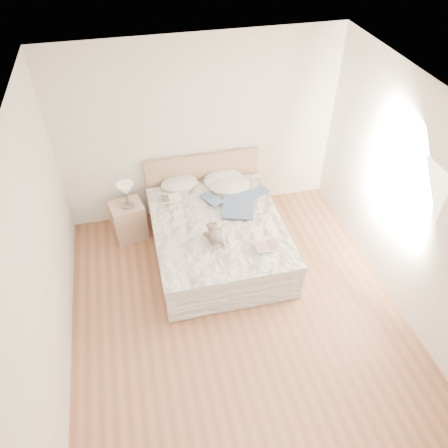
# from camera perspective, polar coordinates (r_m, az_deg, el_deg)

# --- Properties ---
(floor) EXTENTS (4.00, 4.50, 0.00)m
(floor) POSITION_cam_1_polar(r_m,az_deg,el_deg) (5.51, 1.91, -12.03)
(floor) COLOR brown
(floor) RESTS_ON ground
(ceiling) EXTENTS (4.00, 4.50, 0.00)m
(ceiling) POSITION_cam_1_polar(r_m,az_deg,el_deg) (3.72, 2.85, 13.72)
(ceiling) COLOR white
(ceiling) RESTS_ON ground
(wall_back) EXTENTS (4.00, 0.02, 2.70)m
(wall_back) POSITION_cam_1_polar(r_m,az_deg,el_deg) (6.29, -3.18, 12.00)
(wall_back) COLOR silver
(wall_back) RESTS_ON ground
(wall_left) EXTENTS (0.02, 4.50, 2.70)m
(wall_left) POSITION_cam_1_polar(r_m,az_deg,el_deg) (4.53, -23.05, -5.56)
(wall_left) COLOR silver
(wall_left) RESTS_ON ground
(wall_right) EXTENTS (0.02, 4.50, 2.70)m
(wall_right) POSITION_cam_1_polar(r_m,az_deg,el_deg) (5.30, 23.68, 1.86)
(wall_right) COLOR silver
(wall_right) RESTS_ON ground
(window) EXTENTS (0.02, 1.30, 1.10)m
(window) POSITION_cam_1_polar(r_m,az_deg,el_deg) (5.42, 22.24, 4.63)
(window) COLOR white
(window) RESTS_ON wall_right
(bed) EXTENTS (1.72, 2.14, 1.00)m
(bed) POSITION_cam_1_polar(r_m,az_deg,el_deg) (6.06, -0.91, -1.47)
(bed) COLOR tan
(bed) RESTS_ON floor
(nightstand) EXTENTS (0.52, 0.48, 0.56)m
(nightstand) POSITION_cam_1_polar(r_m,az_deg,el_deg) (6.49, -12.36, 0.48)
(nightstand) COLOR tan
(nightstand) RESTS_ON floor
(table_lamp) EXTENTS (0.25, 0.25, 0.37)m
(table_lamp) POSITION_cam_1_polar(r_m,az_deg,el_deg) (6.13, -12.72, 4.29)
(table_lamp) COLOR #534C47
(table_lamp) RESTS_ON nightstand
(pillow_left) EXTENTS (0.58, 0.43, 0.17)m
(pillow_left) POSITION_cam_1_polar(r_m,az_deg,el_deg) (6.47, -5.86, 5.28)
(pillow_left) COLOR silver
(pillow_left) RESTS_ON bed
(pillow_middle) EXTENTS (0.65, 0.50, 0.18)m
(pillow_middle) POSITION_cam_1_polar(r_m,az_deg,el_deg) (6.54, -0.14, 5.95)
(pillow_middle) COLOR white
(pillow_middle) RESTS_ON bed
(pillow_right) EXTENTS (0.66, 0.49, 0.19)m
(pillow_right) POSITION_cam_1_polar(r_m,az_deg,el_deg) (6.40, 0.71, 5.08)
(pillow_right) COLOR silver
(pillow_right) RESTS_ON bed
(blouse) EXTENTS (0.86, 0.89, 0.03)m
(blouse) POSITION_cam_1_polar(r_m,az_deg,el_deg) (6.07, 1.91, 2.59)
(blouse) COLOR navy
(blouse) RESTS_ON bed
(photo_book) EXTENTS (0.30, 0.21, 0.02)m
(photo_book) POSITION_cam_1_polar(r_m,az_deg,el_deg) (6.21, -7.03, 3.31)
(photo_book) COLOR white
(photo_book) RESTS_ON bed
(childrens_book) EXTENTS (0.34, 0.25, 0.02)m
(childrens_book) POSITION_cam_1_polar(r_m,az_deg,el_deg) (5.47, 5.58, -2.84)
(childrens_book) COLOR beige
(childrens_book) RESTS_ON bed
(teddy_bear) EXTENTS (0.25, 0.34, 0.17)m
(teddy_bear) POSITION_cam_1_polar(r_m,az_deg,el_deg) (5.49, -1.20, -2.06)
(teddy_bear) COLOR #65584E
(teddy_bear) RESTS_ON bed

